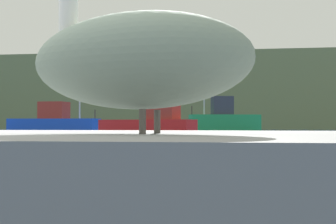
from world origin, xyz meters
TOP-DOWN VIEW (x-y plane):
  - hillside_backdrop at (0.00, 67.37)m, footprint 140.00×12.47m
  - pier_dock at (1.20, -0.54)m, footprint 3.21×2.02m
  - pelican at (1.19, -0.54)m, footprint 1.35×0.68m
  - fishing_boat_blue at (-13.66, 36.58)m, footprint 6.94×2.43m
  - fishing_boat_red at (-3.61, 24.39)m, footprint 5.35×2.87m
  - fishing_boat_green at (-0.65, 40.77)m, footprint 5.97×3.37m

SIDE VIEW (x-z plane):
  - pier_dock at x=1.20m, z-range 0.00..0.77m
  - fishing_boat_red at x=-3.61m, z-range -1.09..2.61m
  - fishing_boat_blue at x=-13.66m, z-range -1.62..3.29m
  - fishing_boat_green at x=-0.65m, z-range -1.96..4.01m
  - pelican at x=1.19m, z-range 0.66..1.54m
  - hillside_backdrop at x=0.00m, z-range 0.00..9.66m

